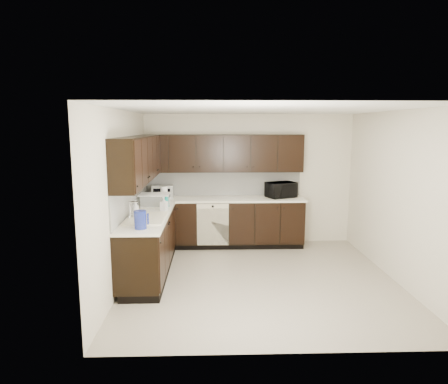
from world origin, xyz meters
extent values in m
plane|color=#A79C8A|center=(0.00, 0.00, 0.00)|extent=(4.00, 4.00, 0.00)
plane|color=white|center=(0.00, 0.00, 2.50)|extent=(4.00, 4.00, 0.00)
cube|color=beige|center=(0.00, 2.00, 1.25)|extent=(4.00, 0.02, 2.50)
cube|color=beige|center=(-2.00, 0.00, 1.25)|extent=(0.02, 4.00, 2.50)
cube|color=beige|center=(2.00, 0.00, 1.25)|extent=(0.02, 4.00, 2.50)
cube|color=beige|center=(0.00, -2.00, 1.25)|extent=(4.00, 0.02, 2.50)
cube|color=black|center=(-0.50, 1.70, 0.45)|extent=(3.00, 0.60, 0.90)
cube|color=black|center=(-1.70, 0.30, 0.45)|extent=(0.60, 2.20, 0.90)
cube|color=black|center=(-0.50, 1.73, 0.05)|extent=(3.00, 0.54, 0.10)
cube|color=black|center=(-1.67, 0.30, 0.05)|extent=(0.54, 2.20, 0.10)
cube|color=white|center=(-0.50, 1.70, 0.92)|extent=(3.03, 0.63, 0.04)
cube|color=white|center=(-1.70, 0.30, 0.92)|extent=(0.63, 2.23, 0.04)
cube|color=silver|center=(-0.50, 1.99, 1.18)|extent=(3.00, 0.02, 0.48)
cube|color=silver|center=(-1.99, 0.60, 1.18)|extent=(0.02, 2.80, 0.48)
cube|color=black|center=(-0.50, 1.83, 1.77)|extent=(3.00, 0.33, 0.70)
cube|color=black|center=(-1.83, 0.43, 1.77)|extent=(0.33, 2.47, 0.70)
cube|color=beige|center=(-0.70, 1.41, 0.50)|extent=(0.58, 0.02, 0.78)
cube|color=beige|center=(-0.70, 1.40, 0.84)|extent=(0.58, 0.03, 0.08)
cylinder|color=black|center=(-0.70, 1.39, 0.84)|extent=(0.04, 0.02, 0.04)
cube|color=beige|center=(-1.68, 0.00, 0.95)|extent=(0.54, 0.82, 0.03)
cube|color=beige|center=(-1.68, -0.20, 0.86)|extent=(0.42, 0.34, 0.16)
cube|color=beige|center=(-1.68, 0.20, 0.86)|extent=(0.42, 0.34, 0.16)
cylinder|color=silver|center=(-1.90, 0.00, 1.07)|extent=(0.03, 0.03, 0.26)
cylinder|color=silver|center=(-1.85, 0.00, 1.19)|extent=(0.14, 0.02, 0.02)
cylinder|color=#B2B2B7|center=(-1.68, -0.20, 0.89)|extent=(0.20, 0.20, 0.10)
imported|color=black|center=(0.59, 1.72, 1.08)|extent=(0.62, 0.54, 0.29)
imported|color=gray|center=(-1.48, 0.58, 1.05)|extent=(0.13, 0.13, 0.22)
imported|color=gray|center=(-1.83, 0.07, 1.07)|extent=(0.13, 0.13, 0.26)
cube|color=silver|center=(-1.64, 1.73, 1.06)|extent=(0.40, 0.31, 0.25)
cube|color=white|center=(-1.69, 1.02, 1.04)|extent=(0.54, 0.44, 0.19)
cylinder|color=navy|center=(-1.65, -0.56, 1.06)|extent=(0.20, 0.20, 0.24)
cylinder|color=#0C8D84|center=(-1.48, 0.91, 1.04)|extent=(0.11, 0.11, 0.19)
cylinder|color=white|center=(-1.57, 1.35, 1.08)|extent=(0.13, 0.13, 0.27)
camera|label=1|loc=(-0.72, -5.69, 2.27)|focal=32.00mm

